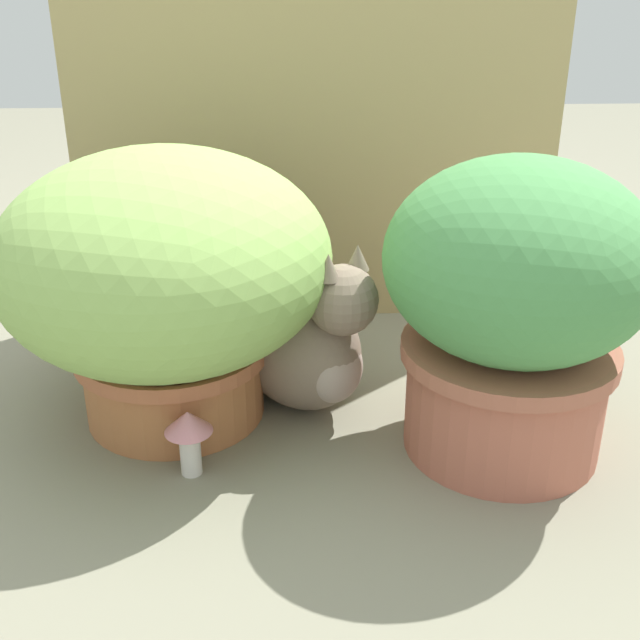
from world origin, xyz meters
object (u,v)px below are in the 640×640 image
object	(u,v)px
grass_planter	(165,274)
mushroom_ornament_pink	(189,431)
leafy_planter	(514,300)
cat	(303,341)

from	to	relation	value
grass_planter	mushroom_ornament_pink	distance (m)	0.25
leafy_planter	mushroom_ornament_pink	world-z (taller)	leafy_planter
leafy_planter	mushroom_ornament_pink	xyz separation A→B (m)	(-0.47, -0.05, -0.17)
mushroom_ornament_pink	leafy_planter	bearing A→B (deg)	6.52
grass_planter	mushroom_ornament_pink	bearing A→B (deg)	-76.33
grass_planter	cat	size ratio (longest dim) A/B	1.44
cat	mushroom_ornament_pink	bearing A→B (deg)	-132.14
leafy_planter	grass_planter	bearing A→B (deg)	166.89
grass_planter	leafy_planter	distance (m)	0.53
grass_planter	cat	distance (m)	0.25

